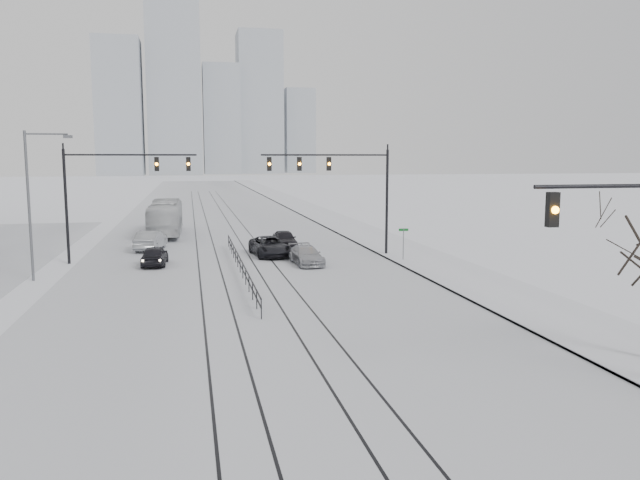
{
  "coord_description": "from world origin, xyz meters",
  "views": [
    {
      "loc": [
        -3.11,
        -9.94,
        7.43
      ],
      "look_at": [
        3.43,
        21.18,
        3.2
      ],
      "focal_mm": 35.0,
      "sensor_mm": 36.0,
      "label": 1
    }
  ],
  "objects_px": {
    "sedan_nb_right": "(306,256)",
    "box_truck": "(166,218)",
    "sedan_sb_outer": "(151,240)",
    "sedan_nb_front": "(270,247)",
    "sedan_sb_inner": "(155,256)",
    "sedan_nb_far": "(285,239)"
  },
  "relations": [
    {
      "from": "sedan_nb_front",
      "to": "sedan_nb_far",
      "type": "height_order",
      "value": "sedan_nb_front"
    },
    {
      "from": "sedan_nb_right",
      "to": "sedan_sb_outer",
      "type": "bearing_deg",
      "value": 135.47
    },
    {
      "from": "sedan_nb_front",
      "to": "sedan_nb_right",
      "type": "height_order",
      "value": "sedan_nb_front"
    },
    {
      "from": "sedan_sb_outer",
      "to": "sedan_nb_front",
      "type": "height_order",
      "value": "sedan_sb_outer"
    },
    {
      "from": "sedan_nb_front",
      "to": "sedan_nb_right",
      "type": "bearing_deg",
      "value": -70.75
    },
    {
      "from": "sedan_nb_far",
      "to": "box_truck",
      "type": "distance_m",
      "value": 14.67
    },
    {
      "from": "sedan_nb_far",
      "to": "sedan_nb_front",
      "type": "bearing_deg",
      "value": -114.15
    },
    {
      "from": "sedan_nb_right",
      "to": "box_truck",
      "type": "distance_m",
      "value": 21.69
    },
    {
      "from": "sedan_sb_inner",
      "to": "sedan_nb_front",
      "type": "bearing_deg",
      "value": -160.1
    },
    {
      "from": "sedan_nb_right",
      "to": "sedan_nb_front",
      "type": "bearing_deg",
      "value": 110.64
    },
    {
      "from": "sedan_sb_inner",
      "to": "box_truck",
      "type": "xyz_separation_m",
      "value": [
        0.18,
        17.39,
        0.95
      ]
    },
    {
      "from": "sedan_sb_outer",
      "to": "sedan_nb_front",
      "type": "bearing_deg",
      "value": 161.46
    },
    {
      "from": "sedan_sb_outer",
      "to": "sedan_nb_right",
      "type": "height_order",
      "value": "sedan_sb_outer"
    },
    {
      "from": "sedan_sb_outer",
      "to": "sedan_sb_inner",
      "type": "bearing_deg",
      "value": 105.59
    },
    {
      "from": "sedan_sb_outer",
      "to": "sedan_nb_right",
      "type": "xyz_separation_m",
      "value": [
        11.0,
        -9.29,
        -0.15
      ]
    },
    {
      "from": "sedan_sb_outer",
      "to": "sedan_nb_right",
      "type": "distance_m",
      "value": 14.4
    },
    {
      "from": "sedan_nb_right",
      "to": "box_truck",
      "type": "relative_size",
      "value": 0.37
    },
    {
      "from": "sedan_sb_outer",
      "to": "box_truck",
      "type": "distance_m",
      "value": 9.93
    },
    {
      "from": "sedan_nb_front",
      "to": "box_truck",
      "type": "distance_m",
      "value": 16.94
    },
    {
      "from": "sedan_sb_inner",
      "to": "sedan_nb_far",
      "type": "relative_size",
      "value": 0.97
    },
    {
      "from": "box_truck",
      "to": "sedan_sb_inner",
      "type": "bearing_deg",
      "value": 90.53
    },
    {
      "from": "sedan_sb_outer",
      "to": "sedan_nb_far",
      "type": "bearing_deg",
      "value": -174.68
    }
  ]
}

